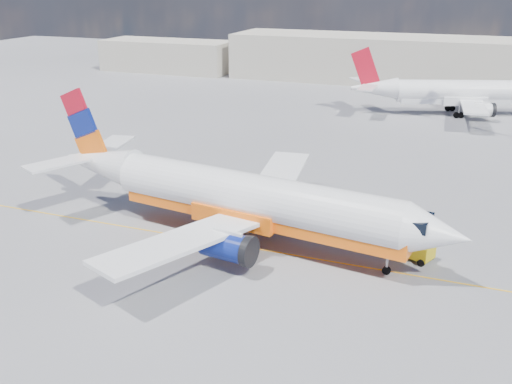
% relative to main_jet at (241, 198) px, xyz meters
% --- Properties ---
extents(ground, '(240.00, 240.00, 0.00)m').
position_rel_main_jet_xyz_m(ground, '(1.65, -4.04, -3.30)').
color(ground, slate).
rests_on(ground, ground).
extents(taxi_line, '(70.00, 0.15, 0.01)m').
position_rel_main_jet_xyz_m(taxi_line, '(1.65, -1.04, -3.29)').
color(taxi_line, gold).
rests_on(taxi_line, ground).
extents(terminal_main, '(70.00, 14.00, 8.00)m').
position_rel_main_jet_xyz_m(terminal_main, '(6.65, 70.96, 0.70)').
color(terminal_main, beige).
rests_on(terminal_main, ground).
extents(terminal_annex, '(26.00, 10.00, 6.00)m').
position_rel_main_jet_xyz_m(terminal_annex, '(-43.35, 67.96, -0.30)').
color(terminal_annex, beige).
rests_on(terminal_annex, ground).
extents(main_jet, '(32.69, 25.56, 9.89)m').
position_rel_main_jet_xyz_m(main_jet, '(0.00, 0.00, 0.00)').
color(main_jet, white).
rests_on(main_jet, ground).
extents(second_jet, '(30.09, 22.86, 9.13)m').
position_rel_main_jet_xyz_m(second_jet, '(13.44, 47.90, -0.25)').
color(second_jet, white).
rests_on(second_jet, ground).
extents(gse_tug, '(2.95, 2.46, 1.85)m').
position_rel_main_jet_xyz_m(gse_tug, '(11.96, 1.46, -2.42)').
color(gse_tug, black).
rests_on(gse_tug, ground).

